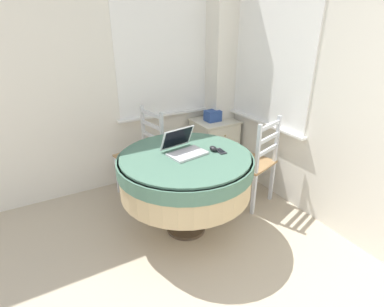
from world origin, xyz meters
TOP-DOWN VIEW (x-y plane):
  - corner_room_shell at (1.14, 2.06)m, footprint 4.22×5.12m
  - round_dining_table at (0.77, 2.09)m, footprint 1.16×1.16m
  - laptop at (0.78, 2.13)m, footprint 0.35×0.33m
  - computer_mouse at (1.02, 2.04)m, footprint 0.05×0.08m
  - cell_phone at (1.07, 2.00)m, footprint 0.07×0.12m
  - dining_chair_near_back_window at (0.69, 2.91)m, footprint 0.49×0.49m
  - dining_chair_near_right_window at (1.60, 2.16)m, footprint 0.52×0.53m
  - corner_cabinet at (1.68, 3.00)m, footprint 0.50×0.47m
  - storage_box at (1.64, 2.99)m, footprint 0.18×0.15m

SIDE VIEW (x-z plane):
  - corner_cabinet at x=1.68m, z-range 0.00..0.67m
  - dining_chair_near_back_window at x=0.69m, z-range -0.01..0.93m
  - dining_chair_near_right_window at x=1.60m, z-range -0.01..0.93m
  - round_dining_table at x=0.77m, z-range 0.23..0.99m
  - storage_box at x=1.64m, z-range 0.67..0.80m
  - cell_phone at x=1.07m, z-range 0.76..0.77m
  - computer_mouse at x=1.02m, z-range 0.76..0.81m
  - laptop at x=0.78m, z-range 0.71..0.91m
  - corner_room_shell at x=1.14m, z-range 0.00..2.55m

